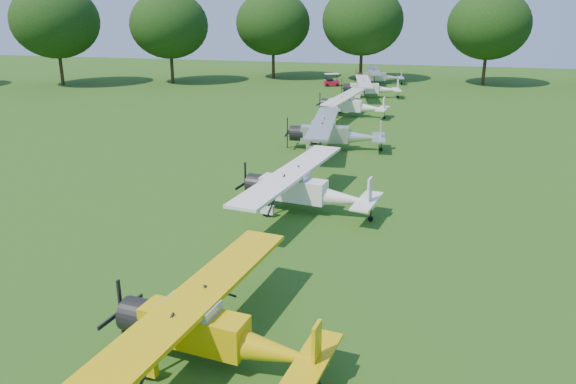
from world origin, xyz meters
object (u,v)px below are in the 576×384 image
aircraft_3 (303,187)px  aircraft_4 (332,132)px  aircraft_5 (350,104)px  golf_cart (331,82)px  aircraft_2 (209,326)px  aircraft_7 (378,75)px  aircraft_6 (369,87)px

aircraft_3 → aircraft_4: size_ratio=1.00×
aircraft_5 → golf_cart: bearing=112.0°
aircraft_2 → aircraft_5: bearing=99.8°
aircraft_2 → aircraft_7: (-0.56, 63.59, -0.11)m
aircraft_4 → aircraft_5: aircraft_4 is taller
aircraft_4 → aircraft_3: bearing=-92.4°
aircraft_6 → golf_cart: aircraft_6 is taller
aircraft_2 → aircraft_7: aircraft_2 is taller
aircraft_6 → aircraft_7: size_ratio=1.06×
aircraft_2 → aircraft_3: bearing=98.4°
aircraft_2 → aircraft_7: bearing=98.6°
aircraft_4 → aircraft_6: aircraft_4 is taller
aircraft_3 → aircraft_5: 26.58m
aircraft_6 → aircraft_5: bearing=-101.9°
aircraft_3 → aircraft_7: 50.03m
golf_cart → aircraft_6: bearing=-75.9°
aircraft_4 → aircraft_2: bearing=-93.7°
aircraft_6 → golf_cart: 10.24m
aircraft_3 → aircraft_5: aircraft_3 is taller
aircraft_3 → golf_cart: 47.20m
aircraft_6 → golf_cart: (-5.78, 8.42, -0.71)m
aircraft_7 → aircraft_5: bearing=-99.3°
aircraft_5 → aircraft_7: 23.48m
aircraft_3 → golf_cart: bearing=106.8°
aircraft_5 → aircraft_6: bearing=94.8°
aircraft_2 → aircraft_4: 27.00m
aircraft_5 → aircraft_7: size_ratio=1.05×
golf_cart → aircraft_5: bearing=-95.9°
aircraft_3 → aircraft_6: (-0.53, 38.35, -0.10)m
golf_cart → aircraft_3: bearing=-102.7°
aircraft_3 → aircraft_7: (-0.50, 50.02, -0.17)m
aircraft_4 → aircraft_7: (0.19, 36.61, -0.17)m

